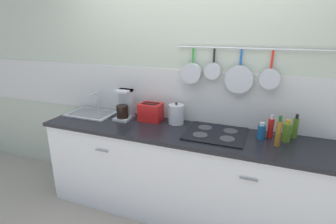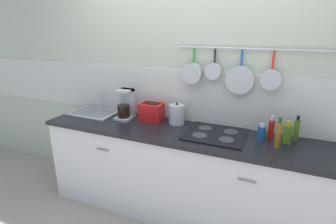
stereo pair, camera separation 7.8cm
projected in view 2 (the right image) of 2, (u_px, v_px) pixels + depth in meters
name	position (u px, v px, depth m)	size (l,w,h in m)	color
ground_plane	(178.00, 212.00, 2.71)	(12.00, 12.00, 0.00)	#9E9384
wall_back	(192.00, 85.00, 2.61)	(7.20, 0.16, 2.60)	#B2BCA8
cabinet_base	(178.00, 175.00, 2.58)	(2.67, 0.58, 0.87)	silver
countertop	(179.00, 133.00, 2.44)	(2.71, 0.60, 0.03)	black
sink_basin	(94.00, 112.00, 2.93)	(0.50, 0.35, 0.23)	#B7BABF
coffee_maker	(126.00, 106.00, 2.75)	(0.16, 0.20, 0.31)	#B7BABF
toaster	(151.00, 112.00, 2.69)	(0.24, 0.16, 0.18)	red
kettle	(177.00, 114.00, 2.60)	(0.15, 0.15, 0.22)	#B7BABF
cooktop	(215.00, 134.00, 2.35)	(0.53, 0.47, 0.01)	black
bottle_vinegar	(261.00, 133.00, 2.22)	(0.07, 0.07, 0.15)	navy
bottle_cooking_wine	(271.00, 129.00, 2.24)	(0.05, 0.05, 0.21)	red
bottle_hot_sauce	(278.00, 134.00, 2.07)	(0.04, 0.04, 0.26)	#8C5919
bottle_olive_oil	(287.00, 133.00, 2.16)	(0.07, 0.07, 0.19)	#4C721E
bottle_dish_soap	(296.00, 129.00, 2.22)	(0.04, 0.04, 0.21)	#4C721E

